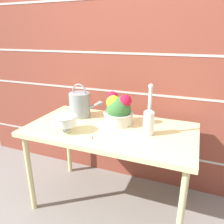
{
  "coord_description": "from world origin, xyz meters",
  "views": [
    {
      "loc": [
        0.59,
        -1.48,
        1.43
      ],
      "look_at": [
        0.0,
        0.04,
        0.86
      ],
      "focal_mm": 35.0,
      "sensor_mm": 36.0,
      "label": 1
    }
  ],
  "objects_px": {
    "watering_can": "(80,104)",
    "flower_planter": "(118,110)",
    "glass_decanter": "(149,119)",
    "crystal_pedestal_bowl": "(65,121)"
  },
  "relations": [
    {
      "from": "watering_can",
      "to": "flower_planter",
      "type": "height_order",
      "value": "watering_can"
    },
    {
      "from": "flower_planter",
      "to": "glass_decanter",
      "type": "relative_size",
      "value": 0.69
    },
    {
      "from": "crystal_pedestal_bowl",
      "to": "glass_decanter",
      "type": "xyz_separation_m",
      "value": [
        0.6,
        0.18,
        0.03
      ]
    },
    {
      "from": "watering_can",
      "to": "crystal_pedestal_bowl",
      "type": "bearing_deg",
      "value": -80.21
    },
    {
      "from": "flower_planter",
      "to": "glass_decanter",
      "type": "distance_m",
      "value": 0.3
    },
    {
      "from": "crystal_pedestal_bowl",
      "to": "glass_decanter",
      "type": "relative_size",
      "value": 0.48
    },
    {
      "from": "watering_can",
      "to": "glass_decanter",
      "type": "xyz_separation_m",
      "value": [
        0.65,
        -0.16,
        0.01
      ]
    },
    {
      "from": "glass_decanter",
      "to": "crystal_pedestal_bowl",
      "type": "bearing_deg",
      "value": -163.55
    },
    {
      "from": "flower_planter",
      "to": "glass_decanter",
      "type": "xyz_separation_m",
      "value": [
        0.28,
        -0.12,
        0.01
      ]
    },
    {
      "from": "flower_planter",
      "to": "glass_decanter",
      "type": "height_order",
      "value": "glass_decanter"
    }
  ]
}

